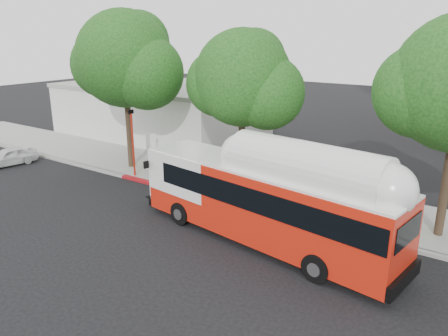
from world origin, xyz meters
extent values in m
plane|color=black|center=(0.00, 0.00, 0.00)|extent=(120.00, 120.00, 0.00)
cube|color=gray|center=(0.00, 6.50, 0.07)|extent=(60.00, 5.00, 0.15)
cube|color=gray|center=(0.00, 3.90, 0.07)|extent=(60.00, 0.30, 0.15)
cube|color=maroon|center=(-3.00, 3.90, 0.08)|extent=(10.00, 0.32, 0.16)
cylinder|color=#2D2116|center=(-9.00, 5.50, 3.04)|extent=(0.36, 0.36, 6.08)
sphere|color=#123E11|center=(-9.00, 5.50, 6.84)|extent=(5.80, 5.80, 5.80)
sphere|color=#123E11|center=(-7.41, 5.70, 6.08)|extent=(4.35, 4.35, 4.35)
cylinder|color=#2D2116|center=(-1.00, 6.00, 2.72)|extent=(0.36, 0.36, 5.44)
sphere|color=#123E11|center=(-1.00, 6.00, 6.12)|extent=(5.00, 5.00, 5.00)
sphere|color=#123E11|center=(0.38, 6.20, 5.44)|extent=(3.75, 3.75, 3.75)
cylinder|color=#2D2116|center=(9.00, 5.80, 2.88)|extent=(0.36, 0.36, 5.76)
cube|color=silver|center=(-14.00, 14.00, 2.00)|extent=(16.00, 10.00, 4.00)
cube|color=gray|center=(-14.00, 14.00, 4.10)|extent=(16.20, 10.20, 0.30)
cube|color=red|center=(3.00, 1.26, 1.73)|extent=(11.81, 4.20, 2.79)
cube|color=black|center=(3.48, 1.19, 2.31)|extent=(10.67, 4.08, 0.92)
cube|color=white|center=(3.00, 1.26, 3.17)|extent=(11.80, 4.12, 0.10)
cube|color=white|center=(4.91, 0.98, 3.42)|extent=(6.39, 2.82, 0.53)
cube|color=black|center=(-3.24, 2.20, 0.48)|extent=(1.02, 1.83, 0.06)
imported|color=navy|center=(-3.24, 2.20, 0.95)|extent=(0.82, 1.72, 0.87)
imported|color=silver|center=(-16.11, 1.50, 0.59)|extent=(3.64, 1.99, 1.17)
cylinder|color=red|center=(-7.44, 4.27, 1.94)|extent=(0.12, 0.12, 3.89)
cube|color=black|center=(-7.44, 4.27, 3.98)|extent=(0.05, 0.39, 0.24)
camera|label=1|loc=(10.98, -13.25, 8.35)|focal=35.00mm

